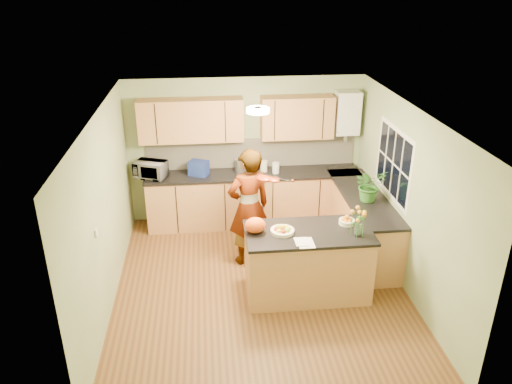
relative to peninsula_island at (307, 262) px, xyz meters
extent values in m
plane|color=#5A3419|center=(-0.62, 0.21, -0.48)|extent=(4.50, 4.50, 0.00)
cube|color=silver|center=(-0.62, 0.21, 2.02)|extent=(4.00, 4.50, 0.02)
cube|color=gray|center=(-0.62, 2.46, 0.77)|extent=(4.00, 0.02, 2.50)
cube|color=gray|center=(-0.62, -2.04, 0.77)|extent=(4.00, 0.02, 2.50)
cube|color=gray|center=(-2.62, 0.21, 0.77)|extent=(0.02, 4.50, 2.50)
cube|color=gray|center=(1.38, 0.21, 0.77)|extent=(0.02, 4.50, 2.50)
cube|color=#B77F49|center=(-0.52, 2.16, -0.03)|extent=(3.60, 0.60, 0.90)
cube|color=black|center=(-0.52, 2.15, 0.44)|extent=(3.64, 0.62, 0.04)
cube|color=#B77F49|center=(1.08, 1.06, -0.03)|extent=(0.60, 2.20, 0.90)
cube|color=black|center=(1.07, 1.06, 0.44)|extent=(0.62, 2.24, 0.04)
cube|color=beige|center=(-0.52, 2.45, 0.72)|extent=(3.60, 0.02, 0.52)
cube|color=#B77F49|center=(-1.52, 2.29, 1.37)|extent=(1.70, 0.34, 0.70)
cube|color=#B77F49|center=(0.23, 2.29, 1.37)|extent=(1.20, 0.34, 0.70)
cube|color=white|center=(1.08, 2.30, 1.42)|extent=(0.40, 0.30, 0.72)
cylinder|color=silver|center=(1.08, 2.30, 1.02)|extent=(0.06, 0.06, 0.20)
cube|color=white|center=(1.38, 0.81, 1.07)|extent=(0.01, 1.30, 1.05)
cube|color=black|center=(1.37, 0.81, 1.07)|extent=(0.01, 1.18, 0.92)
cube|color=white|center=(-2.60, -0.39, 0.82)|extent=(0.02, 0.09, 0.09)
cylinder|color=#FFEABF|center=(-0.62, 0.51, 1.98)|extent=(0.30, 0.30, 0.06)
cylinder|color=white|center=(-0.62, 0.51, 2.01)|extent=(0.10, 0.10, 0.02)
cube|color=#B77F49|center=(0.00, 0.00, -0.02)|extent=(1.63, 0.81, 0.92)
cube|color=black|center=(0.00, 0.00, 0.46)|extent=(1.67, 0.86, 0.04)
cylinder|color=#F8EEC7|center=(-0.35, 0.00, 0.50)|extent=(0.31, 0.31, 0.05)
cylinder|color=#F8EEC7|center=(0.55, 0.15, 0.51)|extent=(0.21, 0.21, 0.06)
cylinder|color=silver|center=(0.60, -0.18, 0.58)|extent=(0.10, 0.10, 0.20)
ellipsoid|color=#FA5514|center=(-0.70, 0.05, 0.58)|extent=(0.29, 0.25, 0.21)
cube|color=white|center=(-0.10, -0.30, 0.48)|extent=(0.20, 0.28, 0.01)
imported|color=#E9B58E|center=(-0.70, 0.91, 0.43)|extent=(0.77, 0.63, 1.81)
imported|color=white|center=(-2.22, 2.14, 0.60)|extent=(0.59, 0.50, 0.28)
cube|color=navy|center=(-1.43, 2.16, 0.58)|extent=(0.37, 0.33, 0.24)
cylinder|color=silver|center=(-0.73, 2.18, 0.58)|extent=(0.18, 0.18, 0.25)
sphere|color=black|center=(-0.73, 2.18, 0.75)|extent=(0.09, 0.09, 0.09)
cylinder|color=#F8EEC7|center=(-0.33, 2.21, 0.55)|extent=(0.16, 0.16, 0.19)
cylinder|color=white|center=(-0.14, 2.12, 0.55)|extent=(0.15, 0.15, 0.18)
imported|color=#327125|center=(1.08, 0.88, 0.71)|extent=(0.53, 0.48, 0.50)
camera|label=1|loc=(-1.29, -5.64, 3.62)|focal=35.00mm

